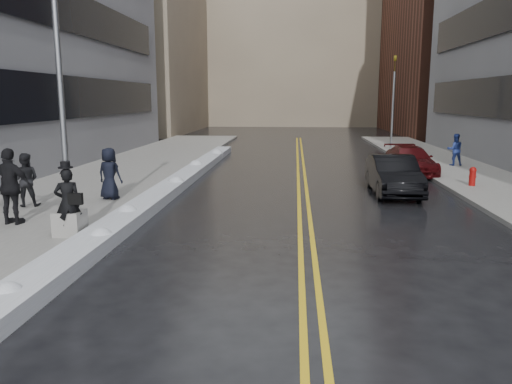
% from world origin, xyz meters
% --- Properties ---
extents(ground, '(160.00, 160.00, 0.00)m').
position_xyz_m(ground, '(0.00, 0.00, 0.00)').
color(ground, black).
rests_on(ground, ground).
extents(sidewalk_west, '(5.50, 50.00, 0.15)m').
position_xyz_m(sidewalk_west, '(-5.75, 10.00, 0.07)').
color(sidewalk_west, gray).
rests_on(sidewalk_west, ground).
extents(sidewalk_east, '(4.00, 50.00, 0.15)m').
position_xyz_m(sidewalk_east, '(10.00, 10.00, 0.07)').
color(sidewalk_east, gray).
rests_on(sidewalk_east, ground).
extents(lane_line_left, '(0.12, 50.00, 0.01)m').
position_xyz_m(lane_line_left, '(2.35, 10.00, 0.00)').
color(lane_line_left, gold).
rests_on(lane_line_left, ground).
extents(lane_line_right, '(0.12, 50.00, 0.01)m').
position_xyz_m(lane_line_right, '(2.65, 10.00, 0.00)').
color(lane_line_right, gold).
rests_on(lane_line_right, ground).
extents(snow_ridge, '(0.90, 30.00, 0.34)m').
position_xyz_m(snow_ridge, '(-2.45, 8.00, 0.17)').
color(snow_ridge, silver).
rests_on(snow_ridge, ground).
extents(building_west_far, '(14.00, 22.00, 18.00)m').
position_xyz_m(building_west_far, '(-15.50, 44.00, 9.00)').
color(building_west_far, gray).
rests_on(building_west_far, ground).
extents(building_far, '(36.00, 16.00, 22.00)m').
position_xyz_m(building_far, '(2.00, 60.00, 11.00)').
color(building_far, gray).
rests_on(building_far, ground).
extents(lamppost, '(0.65, 0.65, 7.62)m').
position_xyz_m(lamppost, '(-3.30, 2.00, 2.53)').
color(lamppost, gray).
rests_on(lamppost, sidewalk_west).
extents(fire_hydrant, '(0.26, 0.26, 0.73)m').
position_xyz_m(fire_hydrant, '(9.00, 10.00, 0.55)').
color(fire_hydrant, maroon).
rests_on(fire_hydrant, sidewalk_east).
extents(traffic_signal, '(0.16, 0.20, 6.00)m').
position_xyz_m(traffic_signal, '(8.50, 24.00, 3.40)').
color(traffic_signal, gray).
rests_on(traffic_signal, sidewalk_east).
extents(pedestrian_fedora, '(0.71, 0.58, 1.68)m').
position_xyz_m(pedestrian_fedora, '(-3.24, 1.83, 0.99)').
color(pedestrian_fedora, black).
rests_on(pedestrian_fedora, sidewalk_west).
extents(pedestrian_b, '(0.93, 0.81, 1.66)m').
position_xyz_m(pedestrian_b, '(-6.11, 5.10, 0.98)').
color(pedestrian_b, black).
rests_on(pedestrian_b, sidewalk_west).
extents(pedestrian_c, '(0.94, 0.73, 1.71)m').
position_xyz_m(pedestrian_c, '(-3.93, 6.39, 1.01)').
color(pedestrian_c, black).
rests_on(pedestrian_c, sidewalk_west).
extents(pedestrian_d, '(1.23, 0.59, 2.03)m').
position_xyz_m(pedestrian_d, '(-5.28, 2.91, 1.17)').
color(pedestrian_d, black).
rests_on(pedestrian_d, sidewalk_west).
extents(pedestrian_east, '(0.79, 0.63, 1.58)m').
position_xyz_m(pedestrian_east, '(10.15, 16.00, 0.94)').
color(pedestrian_east, navy).
rests_on(pedestrian_east, sidewalk_east).
extents(car_black, '(1.51, 4.30, 1.41)m').
position_xyz_m(car_black, '(5.78, 8.80, 0.71)').
color(car_black, black).
rests_on(car_black, ground).
extents(car_maroon, '(1.98, 4.45, 1.27)m').
position_xyz_m(car_maroon, '(7.50, 13.89, 0.63)').
color(car_maroon, '#460B0E').
rests_on(car_maroon, ground).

